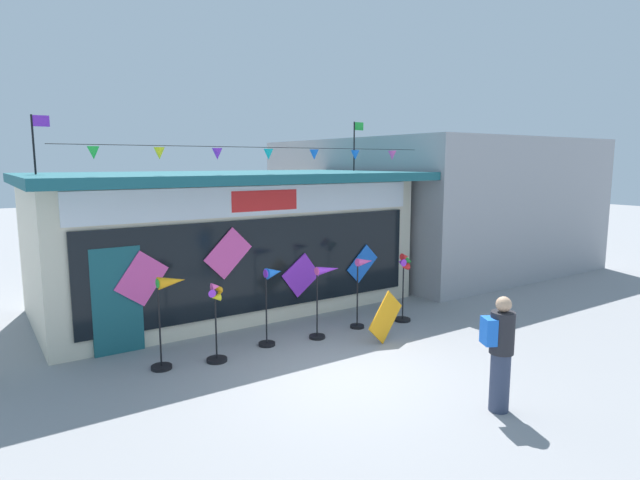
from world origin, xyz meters
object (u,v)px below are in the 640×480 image
Objects in this scene: display_kite_on_ground at (385,317)px; kite_shop_building at (225,238)px; wind_spinner_far_right at (404,280)px; wind_spinner_center_left at (272,293)px; wind_spinner_right at (362,282)px; wind_spinner_far_left at (169,303)px; wind_spinner_left at (216,320)px; person_near_camera at (500,351)px; wind_spinner_center_right at (324,288)px.

kite_shop_building is at bearing 108.52° from display_kite_on_ground.
wind_spinner_center_left is at bearing 174.30° from wind_spinner_far_right.
wind_spinner_center_left is at bearing 150.55° from display_kite_on_ground.
kite_shop_building is 9.79× the size of display_kite_on_ground.
kite_shop_building is 5.92× the size of wind_spinner_right.
wind_spinner_center_left is at bearing 177.20° from wind_spinner_right.
wind_spinner_far_left is 5.19m from wind_spinner_far_right.
wind_spinner_left is at bearing -17.08° from wind_spinner_far_left.
kite_shop_building is at bearing 116.20° from wind_spinner_right.
kite_shop_building is 4.15m from wind_spinner_far_left.
person_near_camera is (-1.83, -3.93, -0.07)m from wind_spinner_far_right.
wind_spinner_left is at bearing 60.43° from person_near_camera.
wind_spinner_right is at bearing 4.77° from wind_spinner_center_right.
kite_shop_building is 3.55m from wind_spinner_center_right.
wind_spinner_left is (-1.75, -3.50, -0.90)m from kite_shop_building.
wind_spinner_right is at bearing 2.50° from wind_spinner_left.
kite_shop_building is at bearing 81.37° from wind_spinner_center_left.
wind_spinner_center_left is 1.13m from wind_spinner_center_right.
wind_spinner_far_right reaches higher than wind_spinner_center_right.
wind_spinner_center_left is at bearing 11.41° from wind_spinner_left.
wind_spinner_right is (3.39, 0.15, 0.23)m from wind_spinner_left.
wind_spinner_far_right is at bearing -53.15° from kite_shop_building.
wind_spinner_center_right is at bearing 30.65° from person_near_camera.
display_kite_on_ground is at bearing -15.26° from wind_spinner_far_left.
wind_spinner_left is at bearing -168.59° from wind_spinner_center_left.
wind_spinner_center_right is 0.95× the size of wind_spinner_far_right.
wind_spinner_left is 0.99× the size of wind_spinner_center_right.
wind_spinner_far_left is 1.10× the size of wind_spinner_center_right.
wind_spinner_far_left is 1.06× the size of wind_spinner_center_left.
kite_shop_building reaches higher than wind_spinner_far_right.
wind_spinner_right is at bearing -63.80° from kite_shop_building.
wind_spinner_center_left is at bearing 44.92° from person_near_camera.
wind_spinner_right is (1.65, -3.35, -0.67)m from kite_shop_building.
wind_spinner_center_left is 1.04× the size of wind_spinner_center_right.
wind_spinner_far_left is at bearing 162.92° from wind_spinner_left.
wind_spinner_left is at bearing -177.50° from wind_spinner_right.
wind_spinner_left is 0.86× the size of person_near_camera.
kite_shop_building reaches higher than wind_spinner_center_right.
display_kite_on_ground is (0.62, 3.14, -0.39)m from person_near_camera.
wind_spinner_far_left is 5.39m from person_near_camera.
wind_spinner_right is (2.14, -0.10, -0.04)m from wind_spinner_center_left.
wind_spinner_right is 0.90× the size of person_near_camera.
wind_spinner_right is (4.15, -0.08, -0.14)m from wind_spinner_far_left.
person_near_camera reaches higher than wind_spinner_left.
person_near_camera is (2.59, -3.99, 0.12)m from wind_spinner_left.
wind_spinner_right is (1.03, 0.09, -0.02)m from wind_spinner_center_right.
wind_spinner_far_right reaches higher than wind_spinner_center_left.
person_near_camera is at bearing -83.61° from kite_shop_building.
wind_spinner_center_left reaches higher than wind_spinner_left.
wind_spinner_center_right is at bearing -175.23° from wind_spinner_right.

